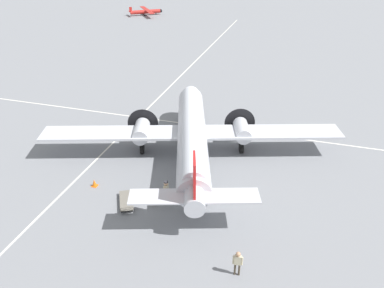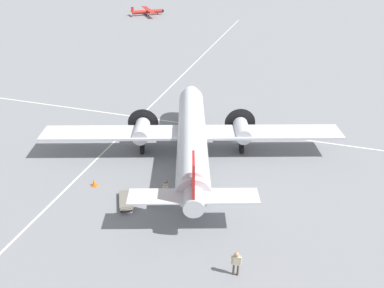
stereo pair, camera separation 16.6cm
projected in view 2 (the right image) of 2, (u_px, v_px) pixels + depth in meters
name	position (u px, v px, depth m)	size (l,w,h in m)	color
ground_plane	(192.00, 160.00, 31.44)	(300.00, 300.00, 0.00)	slate
apron_line_eastwest	(211.00, 127.00, 36.81)	(120.00, 0.16, 0.01)	silver
apron_line_northsouth	(110.00, 146.00, 33.45)	(0.16, 120.00, 0.01)	silver
airliner_main	(192.00, 133.00, 30.60)	(24.71, 18.59, 5.38)	silver
crew_foreground	(236.00, 261.00, 20.30)	(0.57, 0.27, 1.68)	#473D2D
passenger_boarding	(166.00, 190.00, 25.76)	(0.34, 0.64, 1.89)	#2D2D33
suitcase_near_door	(154.00, 200.00, 26.19)	(0.49, 0.18, 0.65)	#47331E
baggage_cart	(126.00, 200.00, 26.17)	(1.90, 2.49, 0.56)	#6B665B
light_aircraft_distant	(148.00, 11.00, 88.13)	(7.97, 9.23, 2.04)	#B2231E
traffic_cone	(94.00, 183.00, 28.07)	(0.43, 0.43, 0.57)	orange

